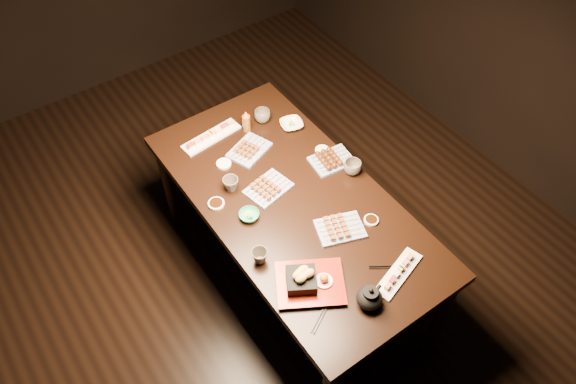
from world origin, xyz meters
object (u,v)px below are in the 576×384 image
object	(u,v)px
sushi_platter_far	(211,135)
yakitori_plate_right	(340,226)
edamame_bowl_cream	(291,124)
yakitori_plate_left	(249,147)
dining_table	(293,240)
teapot	(370,296)
yakitori_plate_center	(268,186)
teacup_near_left	(260,256)
edamame_bowl_green	(249,215)
teacup_far_left	(231,184)
sushi_platter_near	(399,272)
tempura_tray	(310,279)
teacup_mid_right	(353,167)
teacup_far_right	(262,116)
condiment_bottle	(246,121)

from	to	relation	value
sushi_platter_far	yakitori_plate_right	bearing A→B (deg)	95.79
edamame_bowl_cream	yakitori_plate_left	bearing A→B (deg)	-175.26
dining_table	teapot	xyz separation A→B (m)	(-0.07, -0.71, 0.44)
sushi_platter_far	yakitori_plate_center	xyz separation A→B (m)	(0.05, -0.53, 0.01)
yakitori_plate_center	teacup_near_left	bearing A→B (deg)	-140.49
edamame_bowl_green	teapot	bearing A→B (deg)	-76.28
edamame_bowl_cream	teacup_far_left	bearing A→B (deg)	-158.93
sushi_platter_near	edamame_bowl_cream	distance (m)	1.16
edamame_bowl_cream	tempura_tray	world-z (taller)	tempura_tray
tempura_tray	teacup_mid_right	world-z (taller)	tempura_tray
sushi_platter_far	yakitori_plate_center	bearing A→B (deg)	89.58
edamame_bowl_cream	teacup_far_right	world-z (taller)	teacup_far_right
teacup_far_left	teacup_far_right	world-z (taller)	teacup_far_left
yakitori_plate_center	condiment_bottle	size ratio (longest dim) A/B	1.62
sushi_platter_near	teacup_far_left	size ratio (longest dim) A/B	3.68
edamame_bowl_green	edamame_bowl_cream	world-z (taller)	same
yakitori_plate_center	teapot	xyz separation A→B (m)	(-0.01, -0.85, 0.03)
tempura_tray	yakitori_plate_center	bearing A→B (deg)	105.07
sushi_platter_far	teacup_near_left	distance (m)	0.92
yakitori_plate_left	edamame_bowl_cream	xyz separation A→B (m)	(0.32, 0.03, -0.01)
yakitori_plate_center	yakitori_plate_right	world-z (taller)	same
yakitori_plate_center	teacup_far_left	bearing A→B (deg)	132.33
edamame_bowl_cream	teacup_far_right	bearing A→B (deg)	128.60
teacup_far_left	condiment_bottle	world-z (taller)	condiment_bottle
sushi_platter_near	edamame_bowl_green	distance (m)	0.82
yakitori_plate_right	edamame_bowl_cream	world-z (taller)	yakitori_plate_right
dining_table	condiment_bottle	distance (m)	0.76
teacup_mid_right	teapot	distance (m)	0.83
teapot	sushi_platter_far	bearing A→B (deg)	80.35
edamame_bowl_green	teapot	xyz separation A→B (m)	(0.18, -0.75, 0.04)
yakitori_plate_center	condiment_bottle	bearing A→B (deg)	59.86
teacup_mid_right	teacup_far_right	size ratio (longest dim) A/B	1.02
sushi_platter_far	dining_table	bearing A→B (deg)	94.13
teapot	condiment_bottle	bearing A→B (deg)	71.37
teacup_near_left	teacup_mid_right	world-z (taller)	teacup_mid_right
sushi_platter_near	yakitori_plate_right	distance (m)	0.38
sushi_platter_near	teacup_far_left	xyz separation A→B (m)	(-0.38, 0.93, 0.02)
edamame_bowl_green	teacup_near_left	xyz separation A→B (m)	(-0.10, -0.26, 0.02)
teacup_far_left	teapot	xyz separation A→B (m)	(0.16, -0.97, 0.02)
sushi_platter_near	teacup_mid_right	size ratio (longest dim) A/B	3.19
sushi_platter_far	sushi_platter_near	bearing A→B (deg)	95.23
sushi_platter_near	teapot	bearing A→B (deg)	172.50
yakitori_plate_right	yakitori_plate_left	xyz separation A→B (m)	(-0.08, 0.75, -0.00)
teacup_near_left	teacup_mid_right	size ratio (longest dim) A/B	0.83
edamame_bowl_cream	sushi_platter_near	bearing A→B (deg)	-98.89
teacup_mid_right	edamame_bowl_green	bearing A→B (deg)	174.35
tempura_tray	condiment_bottle	xyz separation A→B (m)	(0.33, 1.08, 0.01)
yakitori_plate_left	teacup_mid_right	bearing A→B (deg)	-71.90
edamame_bowl_cream	sushi_platter_far	bearing A→B (deg)	156.29
edamame_bowl_green	teacup_far_left	bearing A→B (deg)	83.46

